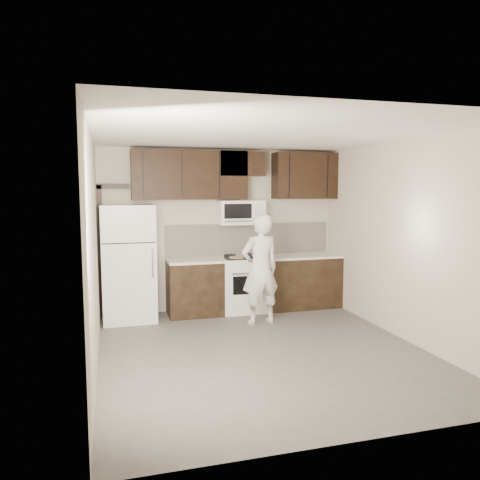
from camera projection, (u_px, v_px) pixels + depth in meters
name	position (u px, v px, depth m)	size (l,w,h in m)	color
floor	(262.00, 351.00, 5.93)	(4.50, 4.50, 0.00)	#514E4C
back_wall	(221.00, 230.00, 7.93)	(4.00, 4.00, 0.00)	beige
ceiling	(263.00, 134.00, 5.63)	(4.50, 4.50, 0.00)	white
counter_run	(260.00, 283.00, 7.89)	(2.95, 0.64, 0.91)	black
stove	(243.00, 284.00, 7.81)	(0.76, 0.66, 0.94)	white
backsplash	(249.00, 239.00, 8.07)	(2.90, 0.02, 0.54)	silver
upper_cabinets	(235.00, 174.00, 7.72)	(3.48, 0.35, 0.78)	black
microwave	(241.00, 212.00, 7.79)	(0.76, 0.42, 0.40)	white
refrigerator	(129.00, 263.00, 7.22)	(0.80, 0.76, 1.80)	white
door_trim	(103.00, 239.00, 7.39)	(0.50, 0.08, 2.12)	black
saucepan	(256.00, 254.00, 7.66)	(0.26, 0.16, 0.15)	silver
baking_tray	(237.00, 258.00, 7.56)	(0.36, 0.27, 0.02)	black
pizza	(237.00, 257.00, 7.56)	(0.24, 0.24, 0.02)	tan
person	(260.00, 269.00, 7.04)	(0.61, 0.40, 1.67)	silver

